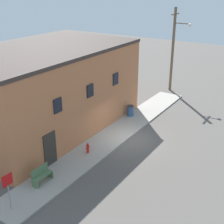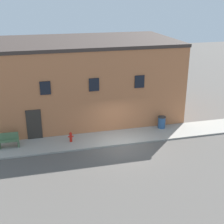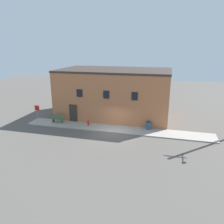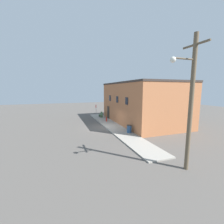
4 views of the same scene
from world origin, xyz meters
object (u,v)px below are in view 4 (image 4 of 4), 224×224
(bench, at_px, (101,115))
(trash_bin, at_px, (129,129))
(fire_hydrant, at_px, (106,119))
(stop_sign, at_px, (96,108))
(utility_pole, at_px, (190,100))

(bench, distance_m, trash_bin, 10.81)
(fire_hydrant, xyz_separation_m, stop_sign, (-6.46, -0.13, 1.05))
(fire_hydrant, distance_m, utility_pole, 15.71)
(stop_sign, distance_m, bench, 2.68)
(utility_pole, bearing_deg, bench, -178.97)
(fire_hydrant, height_order, bench, bench)
(stop_sign, relative_size, utility_pole, 0.24)
(stop_sign, bearing_deg, fire_hydrant, 1.12)
(stop_sign, relative_size, bench, 1.61)
(trash_bin, distance_m, utility_pole, 9.22)
(fire_hydrant, distance_m, bench, 3.99)
(fire_hydrant, height_order, trash_bin, trash_bin)
(fire_hydrant, relative_size, stop_sign, 0.34)
(fire_hydrant, xyz_separation_m, utility_pole, (15.19, 0.56, 3.97))
(bench, bearing_deg, trash_bin, 2.41)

